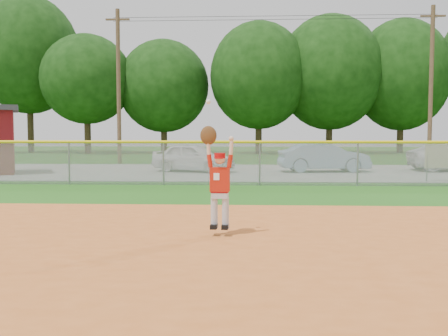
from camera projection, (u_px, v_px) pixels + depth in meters
The scene contains 9 objects.
ground at pixel (276, 257), 7.23m from camera, with size 120.00×120.00×0.00m, color #205713.
parking_strip at pixel (257, 172), 23.17m from camera, with size 44.00×10.00×0.03m, color gray.
car_white_a at pixel (194, 157), 22.90m from camera, with size 1.55×3.84×1.31m, color white.
car_blue at pixel (324, 157), 22.89m from camera, with size 1.42×4.08×1.34m, color #809FBF.
sponsor_sign at pixel (447, 157), 18.28m from camera, with size 1.58×0.08×1.40m.
outfield_fence at pixel (260, 160), 17.13m from camera, with size 40.06×0.10×1.55m.
power_lines at pixel (272, 83), 28.78m from camera, with size 19.40×0.24×9.00m.
tree_line at pixel (264, 69), 44.42m from camera, with size 62.37×13.00×14.43m.
ballplayer at pixel (218, 178), 8.55m from camera, with size 0.59×0.26×2.22m.
Camera 1 is at (-0.41, -7.15, 1.80)m, focal length 40.00 mm.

